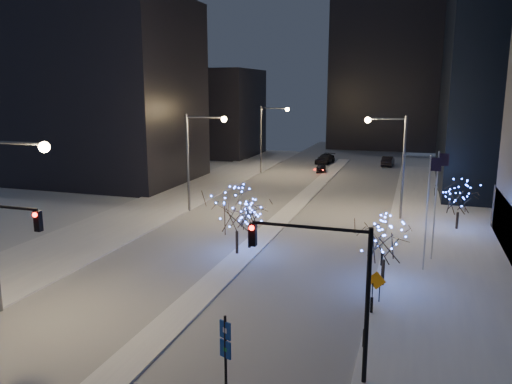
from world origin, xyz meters
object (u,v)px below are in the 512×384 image
at_px(car_far, 325,159).
at_px(holiday_tree_median_far, 249,214).
at_px(car_near, 321,168).
at_px(wayfinding_sign, 225,345).
at_px(traffic_signal_east, 331,276).
at_px(street_lamp_w_far, 268,130).
at_px(street_lamp_east, 394,153).
at_px(construction_sign, 376,283).
at_px(car_mid, 388,161).
at_px(holiday_tree_plaza_far, 459,197).
at_px(holiday_tree_plaza_near, 385,240).
at_px(street_lamp_w_near, 4,202).
at_px(holiday_tree_median_near, 237,211).
at_px(street_lamp_w_mid, 197,149).

relative_size(car_far, holiday_tree_median_far, 1.36).
height_order(car_near, wayfinding_sign, wayfinding_sign).
bearing_deg(wayfinding_sign, traffic_signal_east, 53.00).
bearing_deg(street_lamp_w_far, street_lamp_east, -49.15).
height_order(car_near, construction_sign, construction_sign).
relative_size(car_mid, holiday_tree_plaza_far, 1.03).
bearing_deg(holiday_tree_plaza_near, car_near, 105.48).
bearing_deg(street_lamp_w_near, holiday_tree_plaza_far, 46.07).
relative_size(car_near, car_mid, 0.76).
bearing_deg(car_far, holiday_tree_plaza_near, -67.38).
height_order(holiday_tree_median_near, construction_sign, holiday_tree_median_near).
xyz_separation_m(car_mid, holiday_tree_plaza_far, (8.17, -37.42, 2.25)).
distance_m(street_lamp_w_near, car_far, 63.32).
distance_m(street_lamp_east, car_far, 37.38).
bearing_deg(street_lamp_w_near, street_lamp_w_far, 90.00).
distance_m(street_lamp_east, traffic_signal_east, 29.08).
bearing_deg(car_mid, street_lamp_w_mid, 69.51).
xyz_separation_m(car_near, construction_sign, (11.80, -46.06, 0.65)).
height_order(street_lamp_w_mid, street_lamp_w_far, same).
distance_m(car_near, construction_sign, 47.56).
bearing_deg(holiday_tree_median_near, car_far, 92.34).
height_order(holiday_tree_plaza_far, construction_sign, holiday_tree_plaza_far).
height_order(car_far, holiday_tree_median_near, holiday_tree_median_near).
distance_m(street_lamp_east, holiday_tree_median_far, 16.88).
xyz_separation_m(street_lamp_w_mid, street_lamp_w_far, (0.00, 25.00, 0.00)).
xyz_separation_m(street_lamp_east, traffic_signal_east, (-1.14, -29.00, -1.69)).
distance_m(car_far, construction_sign, 56.60).
distance_m(street_lamp_east, holiday_tree_plaza_near, 17.96).
height_order(holiday_tree_median_far, construction_sign, holiday_tree_median_far).
relative_size(street_lamp_w_near, holiday_tree_median_near, 1.91).
distance_m(holiday_tree_median_near, construction_sign, 12.43).
bearing_deg(construction_sign, holiday_tree_median_near, 164.11).
bearing_deg(street_lamp_w_mid, holiday_tree_plaza_near, -37.00).
height_order(street_lamp_w_near, construction_sign, street_lamp_w_near).
distance_m(street_lamp_w_mid, car_far, 38.70).
relative_size(street_lamp_w_far, holiday_tree_plaza_far, 2.11).
xyz_separation_m(holiday_tree_median_near, holiday_tree_plaza_far, (16.45, 12.47, -0.39)).
bearing_deg(car_far, street_lamp_w_far, -108.09).
bearing_deg(street_lamp_w_mid, street_lamp_w_far, 90.00).
relative_size(street_lamp_w_mid, construction_sign, 5.34).
relative_size(traffic_signal_east, holiday_tree_plaza_near, 1.55).
bearing_deg(street_lamp_w_far, construction_sign, -65.59).
bearing_deg(holiday_tree_median_far, holiday_tree_plaza_near, -23.70).
xyz_separation_m(street_lamp_w_near, construction_sign, (19.24, 7.61, -5.22)).
distance_m(street_lamp_w_near, holiday_tree_median_near, 16.10).
height_order(street_lamp_w_near, car_mid, street_lamp_w_near).
bearing_deg(holiday_tree_median_near, car_mid, 80.57).
height_order(street_lamp_w_near, holiday_tree_median_near, street_lamp_w_near).
relative_size(car_near, holiday_tree_median_near, 0.71).
xyz_separation_m(street_lamp_w_near, holiday_tree_plaza_near, (19.44, 10.35, -3.38)).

